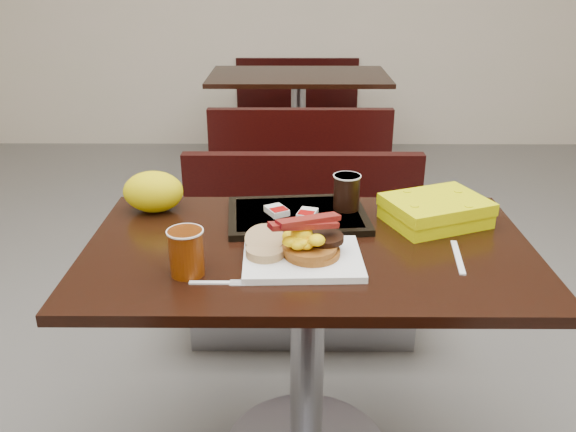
{
  "coord_description": "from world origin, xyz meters",
  "views": [
    {
      "loc": [
        -0.05,
        -1.43,
        1.45
      ],
      "look_at": [
        -0.06,
        0.03,
        0.82
      ],
      "focal_mm": 36.99,
      "sensor_mm": 36.0,
      "label": 1
    }
  ],
  "objects_px": {
    "clamshell": "(436,211)",
    "platter": "(303,259)",
    "table_near": "(307,359)",
    "bench_far_n": "(297,108)",
    "table_far": "(298,129)",
    "knife": "(458,257)",
    "coffee_cup_near": "(186,252)",
    "hashbrown_sleeve_right": "(307,214)",
    "hashbrown_sleeve_left": "(277,211)",
    "coffee_cup_far": "(347,192)",
    "bench_far_s": "(299,162)",
    "tray": "(297,216)",
    "pancake_stack": "(312,249)",
    "fork": "(209,283)",
    "paper_bag": "(153,192)",
    "bench_near_n": "(303,255)"
  },
  "relations": [
    {
      "from": "hashbrown_sleeve_left",
      "to": "paper_bag",
      "type": "xyz_separation_m",
      "value": [
        -0.37,
        0.07,
        0.03
      ]
    },
    {
      "from": "bench_far_n",
      "to": "clamshell",
      "type": "xyz_separation_m",
      "value": [
        0.37,
        -3.15,
        0.43
      ]
    },
    {
      "from": "bench_far_n",
      "to": "hashbrown_sleeve_left",
      "type": "relative_size",
      "value": 14.38
    },
    {
      "from": "hashbrown_sleeve_right",
      "to": "table_far",
      "type": "bearing_deg",
      "value": 106.94
    },
    {
      "from": "paper_bag",
      "to": "coffee_cup_near",
      "type": "bearing_deg",
      "value": -67.48
    },
    {
      "from": "table_near",
      "to": "paper_bag",
      "type": "xyz_separation_m",
      "value": [
        -0.46,
        0.23,
        0.44
      ]
    },
    {
      "from": "table_near",
      "to": "bench_near_n",
      "type": "bearing_deg",
      "value": 90.0
    },
    {
      "from": "table_near",
      "to": "hashbrown_sleeve_right",
      "type": "bearing_deg",
      "value": 90.5
    },
    {
      "from": "bench_far_s",
      "to": "hashbrown_sleeve_right",
      "type": "relative_size",
      "value": 14.83
    },
    {
      "from": "clamshell",
      "to": "platter",
      "type": "bearing_deg",
      "value": -169.34
    },
    {
      "from": "hashbrown_sleeve_right",
      "to": "bench_near_n",
      "type": "bearing_deg",
      "value": 106.83
    },
    {
      "from": "table_near",
      "to": "bench_far_s",
      "type": "distance_m",
      "value": 1.9
    },
    {
      "from": "table_near",
      "to": "paper_bag",
      "type": "height_order",
      "value": "paper_bag"
    },
    {
      "from": "coffee_cup_near",
      "to": "coffee_cup_far",
      "type": "bearing_deg",
      "value": 41.6
    },
    {
      "from": "pancake_stack",
      "to": "tray",
      "type": "relative_size",
      "value": 0.35
    },
    {
      "from": "hashbrown_sleeve_left",
      "to": "platter",
      "type": "bearing_deg",
      "value": -103.62
    },
    {
      "from": "coffee_cup_near",
      "to": "fork",
      "type": "bearing_deg",
      "value": -38.71
    },
    {
      "from": "table_far",
      "to": "clamshell",
      "type": "distance_m",
      "value": 2.51
    },
    {
      "from": "table_near",
      "to": "bench_far_n",
      "type": "height_order",
      "value": "table_near"
    },
    {
      "from": "hashbrown_sleeve_left",
      "to": "coffee_cup_far",
      "type": "distance_m",
      "value": 0.21
    },
    {
      "from": "coffee_cup_near",
      "to": "hashbrown_sleeve_right",
      "type": "height_order",
      "value": "coffee_cup_near"
    },
    {
      "from": "coffee_cup_far",
      "to": "clamshell",
      "type": "distance_m",
      "value": 0.26
    },
    {
      "from": "coffee_cup_far",
      "to": "pancake_stack",
      "type": "bearing_deg",
      "value": -110.36
    },
    {
      "from": "table_far",
      "to": "paper_bag",
      "type": "height_order",
      "value": "paper_bag"
    },
    {
      "from": "fork",
      "to": "platter",
      "type": "bearing_deg",
      "value": 26.68
    },
    {
      "from": "bench_far_n",
      "to": "fork",
      "type": "relative_size",
      "value": 7.44
    },
    {
      "from": "table_far",
      "to": "coffee_cup_far",
      "type": "xyz_separation_m",
      "value": [
        0.12,
        -2.39,
        0.45
      ]
    },
    {
      "from": "table_near",
      "to": "coffee_cup_far",
      "type": "bearing_deg",
      "value": 60.85
    },
    {
      "from": "tray",
      "to": "hashbrown_sleeve_right",
      "type": "height_order",
      "value": "hashbrown_sleeve_right"
    },
    {
      "from": "coffee_cup_near",
      "to": "hashbrown_sleeve_left",
      "type": "height_order",
      "value": "coffee_cup_near"
    },
    {
      "from": "table_far",
      "to": "hashbrown_sleeve_left",
      "type": "distance_m",
      "value": 2.47
    },
    {
      "from": "platter",
      "to": "tray",
      "type": "xyz_separation_m",
      "value": [
        -0.01,
        0.28,
        0.0
      ]
    },
    {
      "from": "bench_near_n",
      "to": "tray",
      "type": "relative_size",
      "value": 2.47
    },
    {
      "from": "table_far",
      "to": "coffee_cup_far",
      "type": "relative_size",
      "value": 11.33
    },
    {
      "from": "bench_near_n",
      "to": "pancake_stack",
      "type": "distance_m",
      "value": 0.9
    },
    {
      "from": "platter",
      "to": "coffee_cup_far",
      "type": "distance_m",
      "value": 0.34
    },
    {
      "from": "platter",
      "to": "knife",
      "type": "distance_m",
      "value": 0.4
    },
    {
      "from": "bench_far_n",
      "to": "hashbrown_sleeve_right",
      "type": "relative_size",
      "value": 14.83
    },
    {
      "from": "hashbrown_sleeve_left",
      "to": "hashbrown_sleeve_right",
      "type": "height_order",
      "value": "same"
    },
    {
      "from": "table_far",
      "to": "pancake_stack",
      "type": "xyz_separation_m",
      "value": [
        0.0,
        -2.69,
        0.41
      ]
    },
    {
      "from": "bench_far_s",
      "to": "coffee_cup_far",
      "type": "bearing_deg",
      "value": -86.08
    },
    {
      "from": "clamshell",
      "to": "table_far",
      "type": "bearing_deg",
      "value": 76.62
    },
    {
      "from": "tray",
      "to": "pancake_stack",
      "type": "bearing_deg",
      "value": -87.9
    },
    {
      "from": "table_far",
      "to": "pancake_stack",
      "type": "relative_size",
      "value": 8.35
    },
    {
      "from": "table_far",
      "to": "knife",
      "type": "relative_size",
      "value": 6.41
    },
    {
      "from": "coffee_cup_near",
      "to": "paper_bag",
      "type": "bearing_deg",
      "value": 112.52
    },
    {
      "from": "pancake_stack",
      "to": "fork",
      "type": "bearing_deg",
      "value": -154.78
    },
    {
      "from": "coffee_cup_near",
      "to": "paper_bag",
      "type": "xyz_separation_m",
      "value": [
        -0.16,
        0.4,
        0.0
      ]
    },
    {
      "from": "bench_far_s",
      "to": "fork",
      "type": "height_order",
      "value": "fork"
    },
    {
      "from": "platter",
      "to": "coffee_cup_far",
      "type": "relative_size",
      "value": 2.82
    }
  ]
}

